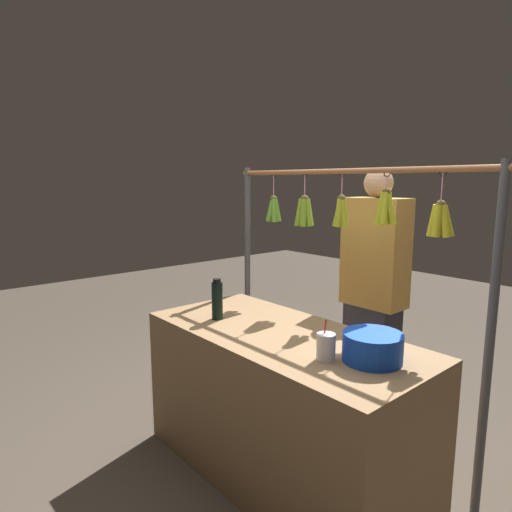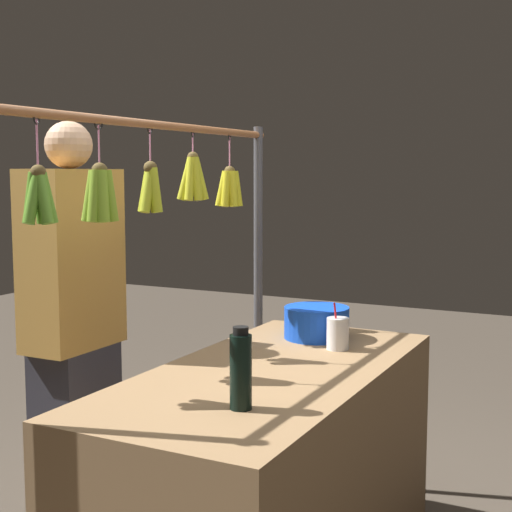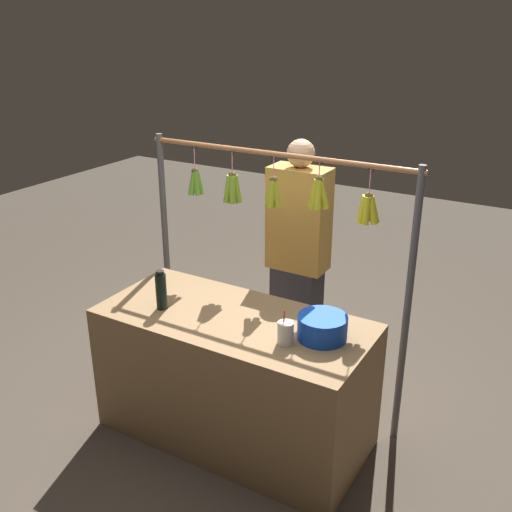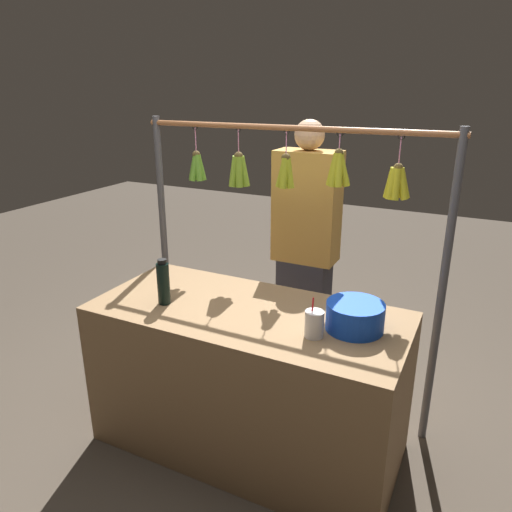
{
  "view_description": "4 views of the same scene",
  "coord_description": "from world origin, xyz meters",
  "px_view_note": "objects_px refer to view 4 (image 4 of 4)",
  "views": [
    {
      "loc": [
        -1.68,
        1.66,
        1.68
      ],
      "look_at": [
        0.22,
        0.0,
        1.25
      ],
      "focal_mm": 31.18,
      "sensor_mm": 36.0,
      "label": 1
    },
    {
      "loc": [
        2.35,
        1.15,
        1.55
      ],
      "look_at": [
        0.1,
        0.0,
        1.27
      ],
      "focal_mm": 52.06,
      "sensor_mm": 36.0,
      "label": 2
    },
    {
      "loc": [
        -1.68,
        2.62,
        2.51
      ],
      "look_at": [
        -0.15,
        0.0,
        1.27
      ],
      "focal_mm": 41.34,
      "sensor_mm": 36.0,
      "label": 3
    },
    {
      "loc": [
        -1.05,
        2.03,
        1.96
      ],
      "look_at": [
        -0.05,
        0.0,
        1.15
      ],
      "focal_mm": 33.89,
      "sensor_mm": 36.0,
      "label": 4
    }
  ],
  "objects_px": {
    "drink_cup": "(314,324)",
    "blue_bucket": "(355,316)",
    "vendor_person": "(305,255)",
    "water_bottle": "(163,283)"
  },
  "relations": [
    {
      "from": "water_bottle",
      "to": "drink_cup",
      "type": "relative_size",
      "value": 1.31
    },
    {
      "from": "water_bottle",
      "to": "blue_bucket",
      "type": "height_order",
      "value": "water_bottle"
    },
    {
      "from": "blue_bucket",
      "to": "vendor_person",
      "type": "bearing_deg",
      "value": -55.87
    },
    {
      "from": "drink_cup",
      "to": "vendor_person",
      "type": "xyz_separation_m",
      "value": [
        0.42,
        -1.0,
        -0.04
      ]
    },
    {
      "from": "drink_cup",
      "to": "vendor_person",
      "type": "distance_m",
      "value": 1.09
    },
    {
      "from": "water_bottle",
      "to": "vendor_person",
      "type": "relative_size",
      "value": 0.14
    },
    {
      "from": "water_bottle",
      "to": "blue_bucket",
      "type": "bearing_deg",
      "value": -170.59
    },
    {
      "from": "water_bottle",
      "to": "vendor_person",
      "type": "height_order",
      "value": "vendor_person"
    },
    {
      "from": "drink_cup",
      "to": "blue_bucket",
      "type": "bearing_deg",
      "value": -134.4
    },
    {
      "from": "water_bottle",
      "to": "blue_bucket",
      "type": "distance_m",
      "value": 1.01
    }
  ]
}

